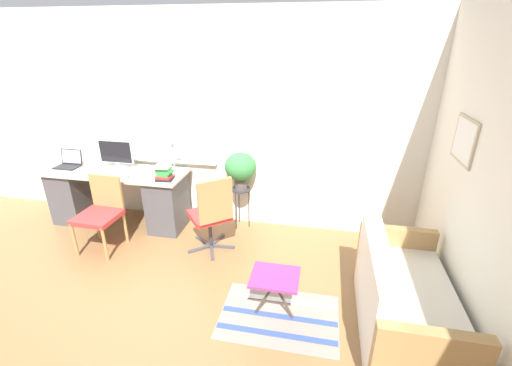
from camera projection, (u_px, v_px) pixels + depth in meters
name	position (u px, v px, depth m)	size (l,w,h in m)	color
ground_plane	(150.00, 238.00, 4.37)	(14.00, 14.00, 0.00)	olive
wall_back_with_window	(162.00, 121.00, 4.46)	(9.00, 0.12, 2.70)	white
wall_right_with_picture	(456.00, 153.00, 3.24)	(0.08, 9.00, 2.70)	white
desk	(119.00, 195.00, 4.59)	(1.87, 0.62, 0.76)	beige
laptop	(69.00, 163.00, 4.59)	(0.31, 0.24, 0.22)	black
monitor	(116.00, 154.00, 4.47)	(0.47, 0.20, 0.38)	silver
keyboard	(110.00, 174.00, 4.31)	(0.38, 0.15, 0.02)	silver
mouse	(128.00, 176.00, 4.24)	(0.04, 0.06, 0.03)	slate
desk_lamp	(173.00, 151.00, 4.24)	(0.14, 0.14, 0.44)	#ADADB2
book_stack	(164.00, 173.00, 4.15)	(0.22, 0.19, 0.18)	black
desk_chair_wooden	(100.00, 211.00, 4.02)	(0.47, 0.48, 0.87)	#B2844C
office_chair_swivel	(212.00, 214.00, 3.93)	(0.60, 0.60, 0.96)	#47474C
couch_loveseat	(402.00, 303.00, 2.89)	(0.72, 1.39, 0.81)	white
plant_stand	(241.00, 193.00, 4.46)	(0.24, 0.24, 0.55)	#333338
potted_plant	(241.00, 168.00, 4.32)	(0.40, 0.40, 0.48)	#514C47
floor_rug_striped	(279.00, 316.00, 3.14)	(1.08, 0.74, 0.01)	gray
folding_stool	(275.00, 280.00, 2.99)	(0.42, 0.36, 0.45)	#93337A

